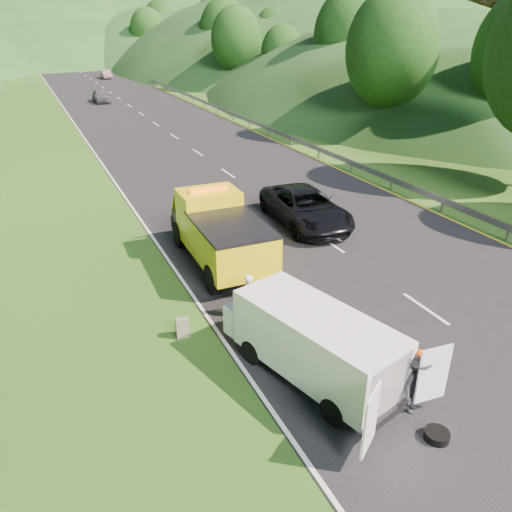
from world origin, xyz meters
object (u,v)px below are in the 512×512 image
suitcase (182,328)px  spare_tire (436,439)px  tow_truck (219,231)px  woman (250,317)px  passing_suv (305,224)px  worker (411,410)px  child (262,323)px  white_van (312,341)px

suitcase → spare_tire: 7.71m
tow_truck → spare_tire: tow_truck is taller
woman → passing_suv: bearing=-40.7°
woman → worker: size_ratio=0.89×
tow_truck → child: 4.95m
tow_truck → worker: size_ratio=3.77×
child → worker: worker is taller
white_van → child: (-0.07, 2.96, -1.17)m
white_van → spare_tire: (1.53, -3.23, -1.17)m
passing_suv → woman: bearing=-127.8°
woman → worker: (1.91, -5.66, 0.00)m
worker → suitcase: 6.95m
spare_tire → suitcase: bearing=122.6°
child → tow_truck: bearing=106.2°
tow_truck → child: tow_truck is taller
woman → tow_truck: bearing=-6.9°
woman → passing_suv: (5.76, 6.42, 0.00)m
suitcase → tow_truck: bearing=56.4°
tow_truck → child: size_ratio=6.87×
child → suitcase: (-2.55, 0.31, 0.32)m
woman → child: 0.52m
tow_truck → woman: tow_truck is taller
worker → spare_tire: size_ratio=2.93×
white_van → spare_tire: size_ratio=10.54×
tow_truck → woman: (-0.61, -4.27, -1.36)m
suitcase → white_van: bearing=-51.2°
worker → passing_suv: (3.85, 12.08, 0.00)m
child → spare_tire: (1.60, -6.19, 0.00)m
white_van → spare_tire: bearing=-79.9°
tow_truck → worker: (1.30, -9.93, -1.36)m
child → suitcase: 2.59m
worker → suitcase: (-4.25, 5.50, 0.32)m
tow_truck → passing_suv: bearing=24.0°
spare_tire → passing_suv: (3.95, 13.08, 0.00)m
child → worker: bearing=-50.9°
tow_truck → woman: bearing=-96.7°
woman → spare_tire: size_ratio=2.62×
worker → passing_suv: size_ratio=0.29×
suitcase → woman: bearing=4.0°
spare_tire → passing_suv: passing_suv is taller
spare_tire → passing_suv: bearing=73.2°
white_van → spare_tire: 3.76m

